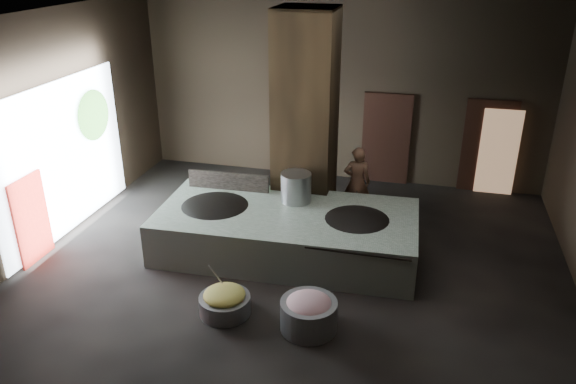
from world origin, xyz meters
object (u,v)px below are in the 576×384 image
(cook, at_px, (357,182))
(wok_left, at_px, (215,210))
(veg_basin, at_px, (225,305))
(meat_basin, at_px, (309,315))
(hearth_platform, at_px, (287,232))
(wok_right, at_px, (357,224))
(stock_pot, at_px, (296,189))

(cook, bearing_deg, wok_left, 30.17)
(veg_basin, distance_m, meat_basin, 1.43)
(wok_left, bearing_deg, cook, 38.25)
(veg_basin, relative_size, meat_basin, 0.94)
(hearth_platform, relative_size, cook, 3.09)
(wok_right, bearing_deg, veg_basin, -129.09)
(wok_left, distance_m, meat_basin, 3.30)
(hearth_platform, xyz_separation_m, wok_right, (1.35, 0.05, 0.32))
(hearth_platform, distance_m, stock_pot, 0.89)
(wok_right, distance_m, cook, 1.92)
(stock_pot, distance_m, veg_basin, 2.97)
(wok_right, bearing_deg, cook, 97.92)
(stock_pot, distance_m, cook, 1.77)
(stock_pot, xyz_separation_m, meat_basin, (0.89, -2.82, -0.88))
(meat_basin, bearing_deg, stock_pot, 107.55)
(hearth_platform, height_order, cook, cook)
(hearth_platform, xyz_separation_m, meat_basin, (0.94, -2.27, -0.18))
(wok_left, relative_size, cook, 0.97)
(cook, xyz_separation_m, meat_basin, (-0.15, -4.21, -0.56))
(hearth_platform, distance_m, wok_right, 1.39)
(hearth_platform, height_order, meat_basin, hearth_platform)
(wok_left, xyz_separation_m, cook, (2.54, 2.00, 0.05))
(cook, distance_m, veg_basin, 4.49)
(wok_left, height_order, meat_basin, wok_left)
(stock_pot, height_order, veg_basin, stock_pot)
(cook, bearing_deg, stock_pot, 45.41)
(veg_basin, xyz_separation_m, meat_basin, (1.42, -0.06, 0.09))
(wok_left, distance_m, wok_right, 2.80)
(wok_left, xyz_separation_m, wok_right, (2.80, 0.10, 0.00))
(hearth_platform, xyz_separation_m, cook, (1.09, 1.95, 0.37))
(wok_right, distance_m, stock_pot, 1.44)
(wok_left, height_order, veg_basin, wok_left)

